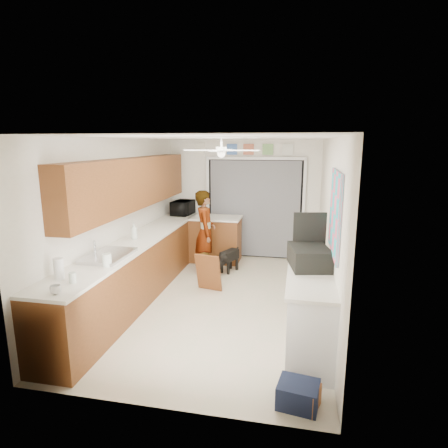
{
  "coord_description": "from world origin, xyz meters",
  "views": [
    {
      "loc": [
        1.17,
        -5.37,
        2.42
      ],
      "look_at": [
        0.0,
        0.4,
        1.15
      ],
      "focal_mm": 30.0,
      "sensor_mm": 36.0,
      "label": 1
    }
  ],
  "objects_px": {
    "microwave": "(183,208)",
    "man": "(205,232)",
    "soap_bottle": "(134,231)",
    "cup": "(55,290)",
    "navy_crate": "(298,394)",
    "suitcase": "(309,257)",
    "dog": "(229,260)",
    "cardboard_box": "(299,395)",
    "paper_towel_roll": "(59,269)"
  },
  "relations": [
    {
      "from": "microwave",
      "to": "man",
      "type": "height_order",
      "value": "man"
    },
    {
      "from": "soap_bottle",
      "to": "cup",
      "type": "distance_m",
      "value": 2.22
    },
    {
      "from": "cup",
      "to": "navy_crate",
      "type": "height_order",
      "value": "cup"
    },
    {
      "from": "suitcase",
      "to": "dog",
      "type": "height_order",
      "value": "suitcase"
    },
    {
      "from": "microwave",
      "to": "suitcase",
      "type": "height_order",
      "value": "microwave"
    },
    {
      "from": "soap_bottle",
      "to": "dog",
      "type": "xyz_separation_m",
      "value": [
        1.27,
        1.43,
        -0.84
      ]
    },
    {
      "from": "cardboard_box",
      "to": "dog",
      "type": "xyz_separation_m",
      "value": [
        -1.34,
        3.59,
        0.13
      ]
    },
    {
      "from": "microwave",
      "to": "suitcase",
      "type": "xyz_separation_m",
      "value": [
        2.55,
        -2.98,
        -0.02
      ]
    },
    {
      "from": "paper_towel_roll",
      "to": "navy_crate",
      "type": "relative_size",
      "value": 0.64
    },
    {
      "from": "navy_crate",
      "to": "soap_bottle",
      "type": "bearing_deg",
      "value": 140.23
    },
    {
      "from": "microwave",
      "to": "cardboard_box",
      "type": "distance_m",
      "value": 5.06
    },
    {
      "from": "navy_crate",
      "to": "dog",
      "type": "relative_size",
      "value": 0.63
    },
    {
      "from": "cardboard_box",
      "to": "paper_towel_roll",
      "type": "bearing_deg",
      "value": 172.81
    },
    {
      "from": "paper_towel_roll",
      "to": "cardboard_box",
      "type": "height_order",
      "value": "paper_towel_roll"
    },
    {
      "from": "microwave",
      "to": "navy_crate",
      "type": "relative_size",
      "value": 1.43
    },
    {
      "from": "paper_towel_roll",
      "to": "cardboard_box",
      "type": "distance_m",
      "value": 2.85
    },
    {
      "from": "paper_towel_roll",
      "to": "dog",
      "type": "xyz_separation_m",
      "value": [
        1.32,
        3.25,
        -0.83
      ]
    },
    {
      "from": "paper_towel_roll",
      "to": "microwave",
      "type": "bearing_deg",
      "value": 87.34
    },
    {
      "from": "man",
      "to": "dog",
      "type": "bearing_deg",
      "value": -83.81
    },
    {
      "from": "microwave",
      "to": "soap_bottle",
      "type": "xyz_separation_m",
      "value": [
        -0.13,
        -2.14,
        -0.01
      ]
    },
    {
      "from": "navy_crate",
      "to": "suitcase",
      "type": "bearing_deg",
      "value": 86.49
    },
    {
      "from": "microwave",
      "to": "paper_towel_roll",
      "type": "xyz_separation_m",
      "value": [
        -0.18,
        -3.96,
        -0.03
      ]
    },
    {
      "from": "suitcase",
      "to": "dog",
      "type": "relative_size",
      "value": 0.99
    },
    {
      "from": "navy_crate",
      "to": "cup",
      "type": "bearing_deg",
      "value": -178.82
    },
    {
      "from": "soap_bottle",
      "to": "dog",
      "type": "height_order",
      "value": "soap_bottle"
    },
    {
      "from": "suitcase",
      "to": "cardboard_box",
      "type": "height_order",
      "value": "suitcase"
    },
    {
      "from": "soap_bottle",
      "to": "cup",
      "type": "relative_size",
      "value": 2.35
    },
    {
      "from": "cup",
      "to": "cardboard_box",
      "type": "relative_size",
      "value": 0.33
    },
    {
      "from": "cardboard_box",
      "to": "navy_crate",
      "type": "xyz_separation_m",
      "value": [
        -0.01,
        0.0,
        0.01
      ]
    },
    {
      "from": "soap_bottle",
      "to": "navy_crate",
      "type": "distance_m",
      "value": 3.52
    },
    {
      "from": "microwave",
      "to": "cardboard_box",
      "type": "relative_size",
      "value": 1.55
    },
    {
      "from": "microwave",
      "to": "paper_towel_roll",
      "type": "height_order",
      "value": "microwave"
    },
    {
      "from": "dog",
      "to": "suitcase",
      "type": "bearing_deg",
      "value": -34.23
    },
    {
      "from": "cup",
      "to": "suitcase",
      "type": "xyz_separation_m",
      "value": [
        2.51,
        1.37,
        0.08
      ]
    },
    {
      "from": "navy_crate",
      "to": "dog",
      "type": "bearing_deg",
      "value": 110.37
    },
    {
      "from": "soap_bottle",
      "to": "cardboard_box",
      "type": "xyz_separation_m",
      "value": [
        2.61,
        -2.16,
        -0.97
      ]
    },
    {
      "from": "cup",
      "to": "cardboard_box",
      "type": "height_order",
      "value": "cup"
    },
    {
      "from": "suitcase",
      "to": "paper_towel_roll",
      "type": "bearing_deg",
      "value": -171.76
    },
    {
      "from": "man",
      "to": "dog",
      "type": "relative_size",
      "value": 2.66
    },
    {
      "from": "paper_towel_roll",
      "to": "suitcase",
      "type": "xyz_separation_m",
      "value": [
        2.74,
        0.98,
        0.01
      ]
    },
    {
      "from": "paper_towel_roll",
      "to": "navy_crate",
      "type": "bearing_deg",
      "value": -7.22
    },
    {
      "from": "suitcase",
      "to": "navy_crate",
      "type": "bearing_deg",
      "value": -104.99
    },
    {
      "from": "suitcase",
      "to": "cardboard_box",
      "type": "relative_size",
      "value": 1.71
    },
    {
      "from": "soap_bottle",
      "to": "man",
      "type": "distance_m",
      "value": 1.53
    },
    {
      "from": "cup",
      "to": "man",
      "type": "distance_m",
      "value": 3.54
    },
    {
      "from": "soap_bottle",
      "to": "suitcase",
      "type": "relative_size",
      "value": 0.46
    },
    {
      "from": "microwave",
      "to": "navy_crate",
      "type": "bearing_deg",
      "value": -144.79
    },
    {
      "from": "cup",
      "to": "dog",
      "type": "xyz_separation_m",
      "value": [
        1.1,
        3.64,
        -0.75
      ]
    },
    {
      "from": "cup",
      "to": "navy_crate",
      "type": "xyz_separation_m",
      "value": [
        2.43,
        0.05,
        -0.87
      ]
    },
    {
      "from": "cup",
      "to": "suitcase",
      "type": "bearing_deg",
      "value": 28.56
    }
  ]
}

